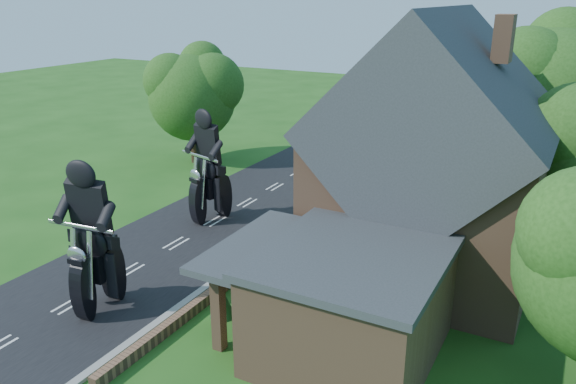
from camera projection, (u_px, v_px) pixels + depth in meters
The scene contains 17 objects.
ground at pixel (129, 271), 22.82m from camera, with size 120.00×120.00×0.00m, color #1E4E16.
road at pixel (129, 271), 22.82m from camera, with size 7.00×80.00×0.02m, color black.
kerb at pixel (202, 291), 21.17m from camera, with size 0.30×80.00×0.12m, color gray.
garden_wall at pixel (281, 242), 24.98m from camera, with size 0.30×22.00×0.40m, color brown.
house at pixel (433, 167), 21.67m from camera, with size 9.54×8.64×10.24m.
annex at pixel (348, 301), 17.15m from camera, with size 7.05×5.94×3.44m.
tree_behind_house at pixel (563, 88), 27.81m from camera, with size 7.81×7.20×10.08m.
tree_behind_left at pixel (445, 87), 31.48m from camera, with size 6.94×6.40×9.16m.
tree_far_road at pixel (198, 90), 36.00m from camera, with size 6.08×5.60×7.84m.
shrub_a at pixel (222, 302), 19.44m from camera, with size 0.90×0.90×1.10m, color #133E1C.
shrub_b at pixel (259, 273), 21.51m from camera, with size 0.90×0.90×1.10m, color #133E1C.
shrub_c at pixel (290, 248), 23.59m from camera, with size 0.90×0.90×1.10m, color #133E1C.
shrub_d at pixel (338, 210), 27.74m from camera, with size 0.90×0.90×1.10m, color #133E1C.
shrub_e at pixel (356, 195), 29.82m from camera, with size 0.90×0.90×1.10m, color #133E1C.
shrub_f at pixel (373, 182), 31.89m from camera, with size 0.90×0.90×1.10m, color #133E1C.
motorcycle_lead at pixel (99, 288), 19.78m from camera, with size 0.45×1.80×1.67m, color black, non-canonical shape.
motorcycle_follow at pixel (211, 204), 27.69m from camera, with size 0.46×1.81×1.68m, color black, non-canonical shape.
Camera 1 is at (15.41, -14.94, 10.61)m, focal length 35.00 mm.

